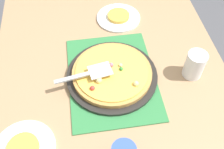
# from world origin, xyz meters

# --- Properties ---
(ground_plane) EXTENTS (8.00, 8.00, 0.00)m
(ground_plane) POSITION_xyz_m (0.00, 0.00, 0.00)
(ground_plane) COLOR #4C4C51
(dining_table) EXTENTS (1.40, 1.00, 0.75)m
(dining_table) POSITION_xyz_m (0.00, 0.00, 0.64)
(dining_table) COLOR #9E7A56
(dining_table) RESTS_ON ground_plane
(placemat) EXTENTS (0.48, 0.36, 0.01)m
(placemat) POSITION_xyz_m (0.00, 0.00, 0.75)
(placemat) COLOR #2D753D
(placemat) RESTS_ON dining_table
(pizza_pan) EXTENTS (0.38, 0.38, 0.01)m
(pizza_pan) POSITION_xyz_m (0.00, 0.00, 0.76)
(pizza_pan) COLOR black
(pizza_pan) RESTS_ON placemat
(pizza) EXTENTS (0.33, 0.33, 0.05)m
(pizza) POSITION_xyz_m (0.00, -0.00, 0.78)
(pizza) COLOR #B78442
(pizza) RESTS_ON pizza_pan
(plate_near_left) EXTENTS (0.22, 0.22, 0.01)m
(plate_near_left) POSITION_xyz_m (-0.37, 0.09, 0.76)
(plate_near_left) COLOR white
(plate_near_left) RESTS_ON dining_table
(plate_far_right) EXTENTS (0.22, 0.22, 0.01)m
(plate_far_right) POSITION_xyz_m (0.27, -0.35, 0.76)
(plate_far_right) COLOR white
(plate_far_right) RESTS_ON dining_table
(served_slice_left) EXTENTS (0.11, 0.11, 0.02)m
(served_slice_left) POSITION_xyz_m (-0.37, 0.09, 0.77)
(served_slice_left) COLOR gold
(served_slice_left) RESTS_ON plate_near_left
(served_slice_right) EXTENTS (0.11, 0.11, 0.02)m
(served_slice_right) POSITION_xyz_m (0.27, -0.35, 0.77)
(served_slice_right) COLOR gold
(served_slice_right) RESTS_ON plate_far_right
(cup_near) EXTENTS (0.08, 0.08, 0.12)m
(cup_near) POSITION_xyz_m (0.03, 0.34, 0.81)
(cup_near) COLOR white
(cup_near) RESTS_ON dining_table
(pizza_server) EXTENTS (0.08, 0.23, 0.01)m
(pizza_server) POSITION_xyz_m (0.02, -0.10, 0.82)
(pizza_server) COLOR silver
(pizza_server) RESTS_ON pizza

